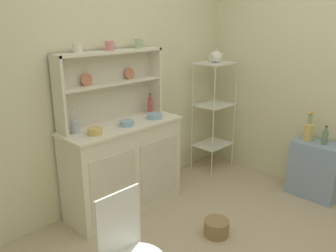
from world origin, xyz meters
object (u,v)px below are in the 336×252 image
(floor_basket, at_px, (216,228))
(jam_bottle, at_px, (150,105))
(flower_vase, at_px, (309,131))
(hutch_cabinet, at_px, (124,166))
(cup_cream_0, at_px, (78,48))
(hutch_shelf_unit, at_px, (109,80))
(bowl_mixing_large, at_px, (95,131))
(bakers_rack, at_px, (214,104))
(wire_chair, at_px, (128,249))
(porcelain_teapot, at_px, (216,56))
(oil_bottle, at_px, (325,137))
(side_shelf_blue, at_px, (315,170))
(utensil_jar, at_px, (75,126))

(floor_basket, distance_m, jam_bottle, 1.34)
(jam_bottle, relative_size, flower_vase, 0.66)
(hutch_cabinet, relative_size, cup_cream_0, 12.87)
(hutch_shelf_unit, relative_size, cup_cream_0, 12.04)
(cup_cream_0, height_order, bowl_mixing_large, cup_cream_0)
(bowl_mixing_large, bearing_deg, floor_basket, -54.80)
(floor_basket, height_order, jam_bottle, jam_bottle)
(bakers_rack, relative_size, cup_cream_0, 14.36)
(bowl_mixing_large, bearing_deg, flower_vase, -28.70)
(hutch_shelf_unit, height_order, wire_chair, hutch_shelf_unit)
(floor_basket, bearing_deg, hutch_cabinet, 105.69)
(porcelain_teapot, height_order, oil_bottle, porcelain_teapot)
(wire_chair, bearing_deg, cup_cream_0, 70.68)
(jam_bottle, xyz_separation_m, porcelain_teapot, (0.91, -0.11, 0.43))
(side_shelf_blue, bearing_deg, bowl_mixing_large, 148.51)
(bakers_rack, bearing_deg, porcelain_teapot, 180.00)
(cup_cream_0, distance_m, bowl_mixing_large, 0.69)
(cup_cream_0, height_order, flower_vase, cup_cream_0)
(flower_vase, relative_size, oil_bottle, 1.61)
(side_shelf_blue, bearing_deg, floor_basket, 166.94)
(bakers_rack, distance_m, side_shelf_blue, 1.31)
(porcelain_teapot, bearing_deg, flower_vase, -80.22)
(hutch_shelf_unit, distance_m, jam_bottle, 0.53)
(hutch_shelf_unit, height_order, jam_bottle, hutch_shelf_unit)
(cup_cream_0, distance_m, utensil_jar, 0.64)
(cup_cream_0, xyz_separation_m, flower_vase, (1.85, -1.22, -0.86))
(side_shelf_blue, distance_m, porcelain_teapot, 1.61)
(wire_chair, distance_m, oil_bottle, 2.35)
(hutch_cabinet, height_order, utensil_jar, utensil_jar)
(hutch_cabinet, distance_m, wire_chair, 1.36)
(hutch_cabinet, bearing_deg, jam_bottle, 11.34)
(wire_chair, xyz_separation_m, utensil_jar, (0.39, 1.16, 0.39))
(cup_cream_0, distance_m, jam_bottle, 0.97)
(side_shelf_blue, bearing_deg, flower_vase, 89.49)
(hutch_cabinet, xyz_separation_m, hutch_shelf_unit, (0.00, 0.16, 0.80))
(hutch_shelf_unit, relative_size, bakers_rack, 0.84)
(bowl_mixing_large, distance_m, jam_bottle, 0.79)
(bowl_mixing_large, height_order, flower_vase, bowl_mixing_large)
(bakers_rack, distance_m, floor_basket, 1.59)
(side_shelf_blue, bearing_deg, oil_bottle, -90.00)
(cup_cream_0, distance_m, porcelain_teapot, 1.68)
(side_shelf_blue, relative_size, flower_vase, 1.88)
(hutch_shelf_unit, relative_size, wire_chair, 1.28)
(bakers_rack, height_order, bowl_mixing_large, bakers_rack)
(hutch_cabinet, bearing_deg, oil_bottle, -39.64)
(hutch_cabinet, xyz_separation_m, utensil_jar, (-0.43, 0.08, 0.47))
(porcelain_teapot, bearing_deg, utensil_jar, 176.63)
(hutch_cabinet, bearing_deg, bowl_mixing_large, -167.83)
(hutch_shelf_unit, xyz_separation_m, wire_chair, (-0.82, -1.25, -0.72))
(side_shelf_blue, distance_m, jam_bottle, 1.82)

